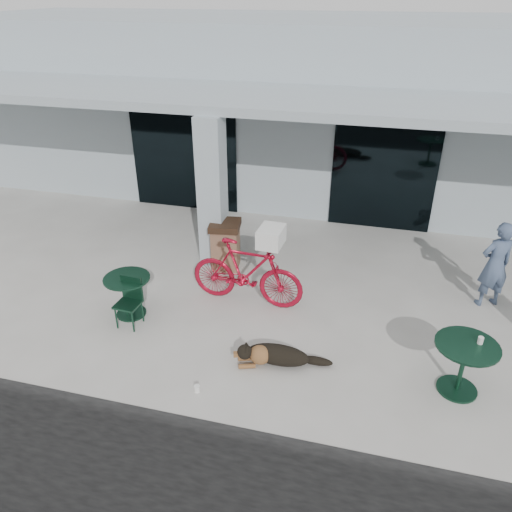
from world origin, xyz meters
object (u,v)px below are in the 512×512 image
(trash_receptacle, at_px, (226,245))
(cafe_table_near, at_px, (129,296))
(cafe_table_far, at_px, (462,368))
(person, at_px, (495,265))
(bicycle, at_px, (247,272))
(cafe_chair_near, at_px, (128,304))
(dog, at_px, (278,354))

(trash_receptacle, bearing_deg, cafe_table_near, -118.59)
(cafe_table_far, distance_m, person, 2.67)
(bicycle, height_order, person, person)
(cafe_chair_near, xyz_separation_m, cafe_table_far, (5.40, -0.25, -0.02))
(cafe_chair_near, distance_m, trash_receptacle, 2.59)
(cafe_table_near, xyz_separation_m, trash_receptacle, (1.14, 2.09, 0.13))
(cafe_table_far, bearing_deg, dog, -177.96)
(cafe_table_near, bearing_deg, cafe_table_far, -5.69)
(dog, xyz_separation_m, trash_receptacle, (-1.73, 2.74, 0.33))
(person, bearing_deg, cafe_table_far, 49.21)
(cafe_table_near, bearing_deg, person, 17.59)
(dog, bearing_deg, person, 18.60)
(bicycle, distance_m, cafe_table_near, 2.15)
(bicycle, bearing_deg, cafe_chair_near, 127.52)
(bicycle, bearing_deg, cafe_table_far, -108.82)
(cafe_table_far, relative_size, trash_receptacle, 0.87)
(cafe_chair_near, height_order, trash_receptacle, trash_receptacle)
(cafe_chair_near, xyz_separation_m, trash_receptacle, (1.00, 2.39, 0.07))
(bicycle, relative_size, cafe_table_far, 2.37)
(cafe_table_near, relative_size, trash_receptacle, 0.79)
(dog, height_order, cafe_table_far, cafe_table_far)
(dog, relative_size, cafe_table_near, 1.40)
(dog, height_order, person, person)
(bicycle, height_order, dog, bicycle)
(dog, xyz_separation_m, cafe_table_near, (-2.87, 0.65, 0.19))
(cafe_chair_near, relative_size, person, 0.53)
(bicycle, relative_size, person, 1.27)
(cafe_chair_near, bearing_deg, cafe_table_far, 1.35)
(cafe_table_near, distance_m, trash_receptacle, 2.38)
(cafe_table_near, height_order, cafe_chair_near, cafe_chair_near)
(cafe_table_near, bearing_deg, trash_receptacle, 61.41)
(bicycle, xyz_separation_m, cafe_chair_near, (-1.79, -1.22, -0.19))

